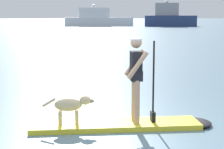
# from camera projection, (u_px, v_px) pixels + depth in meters

# --- Properties ---
(ground_plane) EXTENTS (400.00, 400.00, 0.00)m
(ground_plane) POSITION_uv_depth(u_px,v_px,m) (115.00, 127.00, 7.51)
(ground_plane) COLOR slate
(paddleboard) EXTENTS (3.63, 0.85, 0.10)m
(paddleboard) POSITION_uv_depth(u_px,v_px,m) (127.00, 125.00, 7.53)
(paddleboard) COLOR yellow
(paddleboard) RESTS_ON ground_plane
(person_paddler) EXTENTS (0.61, 0.49, 1.69)m
(person_paddler) POSITION_uv_depth(u_px,v_px,m) (137.00, 73.00, 7.39)
(person_paddler) COLOR tan
(person_paddler) RESTS_ON paddleboard
(dog) EXTENTS (1.00, 0.24, 0.55)m
(dog) POSITION_uv_depth(u_px,v_px,m) (71.00, 105.00, 7.35)
(dog) COLOR #CCB78C
(dog) RESTS_ON paddleboard
(moored_boat_far_port) EXTENTS (12.88, 3.45, 4.04)m
(moored_boat_far_port) POSITION_uv_depth(u_px,v_px,m) (97.00, 19.00, 71.61)
(moored_boat_far_port) COLOR white
(moored_boat_far_port) RESTS_ON ground_plane
(moored_boat_port) EXTENTS (9.71, 4.91, 4.88)m
(moored_boat_port) POSITION_uv_depth(u_px,v_px,m) (169.00, 18.00, 69.78)
(moored_boat_port) COLOR navy
(moored_boat_port) RESTS_ON ground_plane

